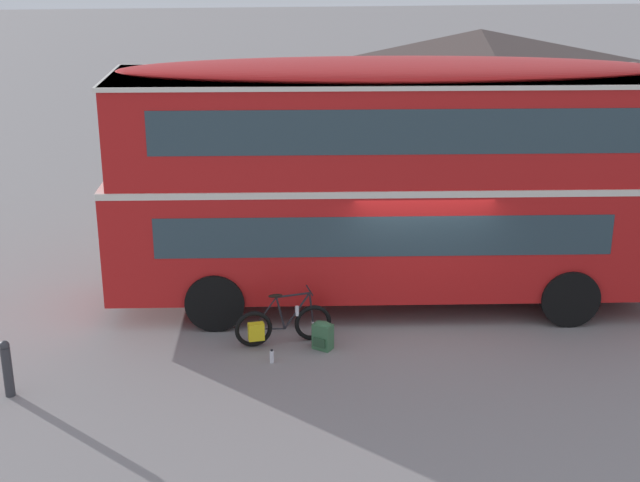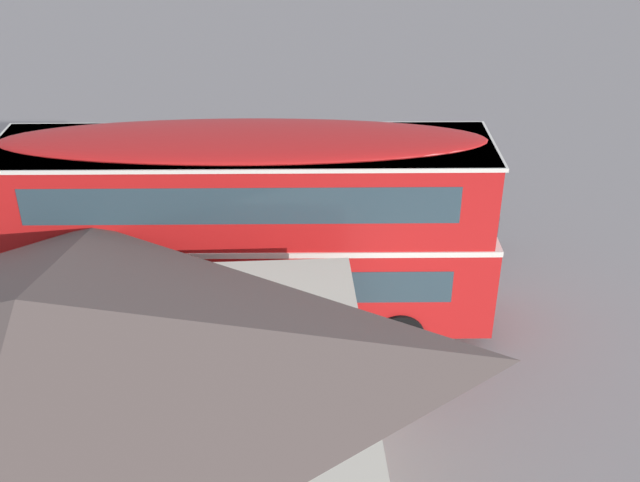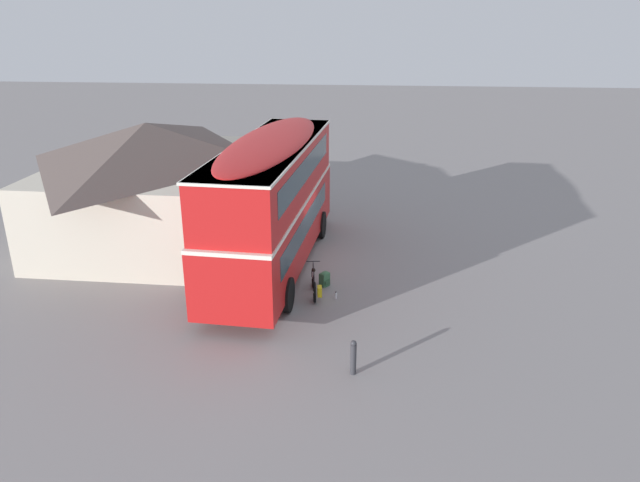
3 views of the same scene
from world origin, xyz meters
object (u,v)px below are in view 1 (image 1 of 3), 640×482
(backpack_on_ground, at_px, (323,335))
(kerb_bollard, at_px, (7,368))
(touring_bicycle, at_px, (280,325))
(double_decker_bus, at_px, (390,173))
(water_bottle_clear_plastic, at_px, (272,356))

(backpack_on_ground, height_order, kerb_bollard, kerb_bollard)
(touring_bicycle, bearing_deg, kerb_bollard, -161.85)
(double_decker_bus, bearing_deg, touring_bicycle, -142.44)
(touring_bicycle, height_order, water_bottle_clear_plastic, touring_bicycle)
(backpack_on_ground, relative_size, kerb_bollard, 0.54)
(backpack_on_ground, distance_m, water_bottle_clear_plastic, 1.04)
(double_decker_bus, distance_m, water_bottle_clear_plastic, 4.24)
(double_decker_bus, distance_m, touring_bicycle, 3.60)
(double_decker_bus, bearing_deg, water_bottle_clear_plastic, -134.83)
(backpack_on_ground, xyz_separation_m, kerb_bollard, (-5.16, -1.19, 0.23))
(touring_bicycle, distance_m, backpack_on_ground, 0.79)
(backpack_on_ground, xyz_separation_m, water_bottle_clear_plastic, (-0.93, -0.45, -0.16))
(double_decker_bus, bearing_deg, kerb_bollard, -154.59)
(double_decker_bus, relative_size, touring_bicycle, 6.13)
(touring_bicycle, bearing_deg, water_bottle_clear_plastic, -104.69)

